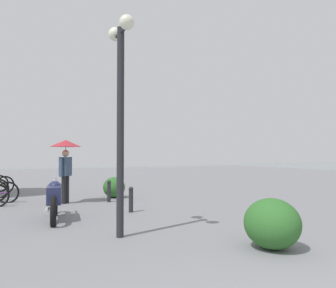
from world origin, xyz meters
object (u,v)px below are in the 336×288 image
(bollard_near, at_px, (131,199))
(bollard_mid, at_px, (109,190))
(lamppost, at_px, (121,93))
(pedestrian, at_px, (66,153))
(motorcycle, at_px, (54,199))

(bollard_near, xyz_separation_m, bollard_mid, (2.17, -0.03, 0.01))
(lamppost, relative_size, bollard_near, 5.99)
(lamppost, xyz_separation_m, bollard_mid, (4.69, -1.17, -2.38))
(pedestrian, bearing_deg, motorcycle, 165.14)
(motorcycle, height_order, pedestrian, pedestrian)
(motorcycle, relative_size, bollard_near, 3.12)
(motorcycle, relative_size, bollard_mid, 3.01)
(lamppost, height_order, bollard_mid, lamppost)
(lamppost, distance_m, bollard_near, 3.65)
(motorcycle, distance_m, bollard_mid, 3.11)
(pedestrian, distance_m, bollard_near, 3.07)
(bollard_near, relative_size, bollard_mid, 0.97)
(pedestrian, bearing_deg, bollard_mid, -103.10)
(motorcycle, relative_size, pedestrian, 1.06)
(motorcycle, height_order, bollard_mid, motorcycle)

